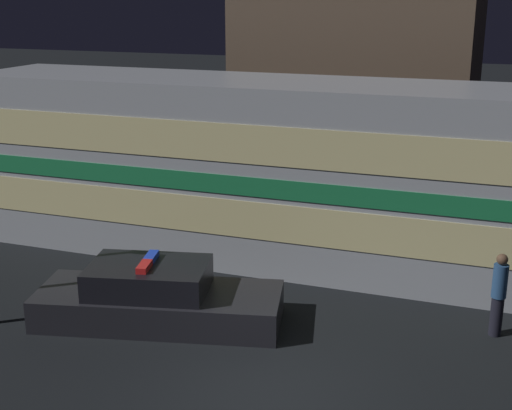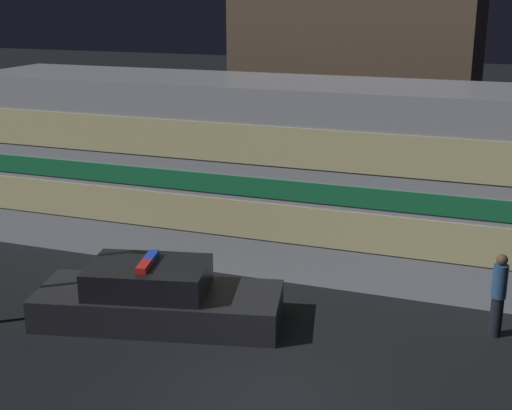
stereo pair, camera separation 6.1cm
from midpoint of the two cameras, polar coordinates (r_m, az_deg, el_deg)
name	(u,v)px [view 2 (the right image)]	position (r m, az deg, el deg)	size (l,w,h in m)	color
ground_plane	(268,399)	(12.02, 1.08, -15.27)	(120.00, 120.00, 0.00)	black
train	(338,177)	(16.91, 6.71, 2.27)	(18.76, 3.15, 4.36)	#999EA5
police_car	(156,298)	(14.47, -7.87, -7.41)	(5.13, 2.82, 1.33)	black
pedestrian	(498,294)	(14.38, 18.94, -6.78)	(0.28, 0.28, 1.67)	black
building_left	(365,78)	(23.69, 8.75, 10.03)	(7.01, 6.38, 7.38)	brown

